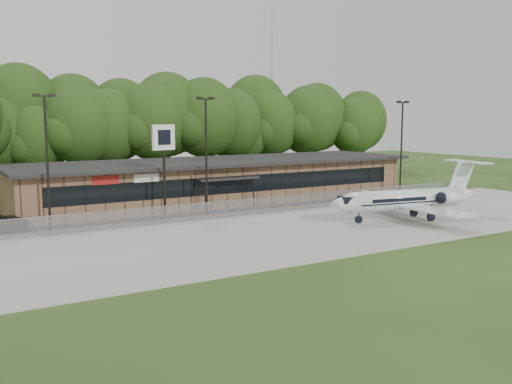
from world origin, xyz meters
TOP-DOWN VIEW (x-y plane):
  - ground at (0.00, 0.00)m, footprint 160.00×160.00m
  - apron at (0.00, 8.00)m, footprint 64.00×18.00m
  - parking_lot at (0.00, 19.50)m, footprint 50.00×9.00m
  - terminal at (-0.00, 23.94)m, footprint 41.00×11.65m
  - fence at (0.00, 15.00)m, footprint 46.00×0.04m
  - treeline at (0.00, 42.00)m, footprint 72.00×12.00m
  - radio_mast at (22.00, 48.00)m, footprint 0.20×0.20m
  - light_pole_left at (-18.00, 16.50)m, footprint 1.55×0.30m
  - light_pole_mid at (-5.00, 16.50)m, footprint 1.55×0.30m
  - light_pole_right at (18.00, 16.50)m, footprint 1.55×0.30m
  - business_jet at (8.44, 6.00)m, footprint 14.66×13.14m
  - pole_sign at (-8.74, 16.80)m, footprint 2.09×0.64m

SIDE VIEW (x-z plane):
  - ground at x=0.00m, z-range 0.00..0.00m
  - parking_lot at x=0.00m, z-range 0.00..0.06m
  - apron at x=0.00m, z-range 0.00..0.08m
  - fence at x=0.00m, z-range 0.02..1.54m
  - business_jet at x=8.44m, z-range -0.70..4.23m
  - terminal at x=0.00m, z-range 0.03..4.33m
  - light_pole_left at x=-18.00m, z-range 0.86..11.09m
  - light_pole_mid at x=-5.00m, z-range 0.86..11.09m
  - light_pole_right at x=18.00m, z-range 0.86..11.09m
  - pole_sign at x=-8.74m, z-range 2.10..10.04m
  - treeline at x=0.00m, z-range 0.00..15.00m
  - radio_mast at x=22.00m, z-range 0.00..25.00m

